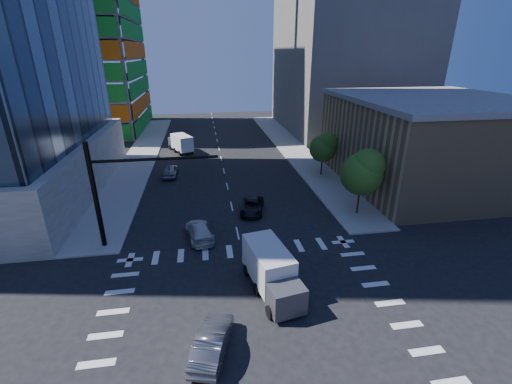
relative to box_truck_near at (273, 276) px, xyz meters
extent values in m
plane|color=black|center=(-1.52, -3.29, -1.35)|extent=(160.00, 160.00, 0.00)
cube|color=silver|center=(-1.52, -3.29, -1.35)|extent=(20.00, 20.00, 0.01)
cube|color=gray|center=(10.98, 36.71, -1.28)|extent=(5.00, 60.00, 0.15)
cube|color=gray|center=(-14.02, 36.71, -1.28)|extent=(5.00, 60.00, 0.15)
cube|color=#1A9229|center=(-16.42, 58.71, 23.15)|extent=(0.12, 24.00, 49.00)
cube|color=#9F855C|center=(23.48, 18.71, 3.65)|extent=(20.00, 22.00, 10.00)
cube|color=slate|center=(23.48, 18.71, 8.95)|extent=(20.50, 22.50, 0.60)
cube|color=#605A56|center=(25.48, 51.71, 12.65)|extent=(24.00, 30.00, 28.00)
cylinder|color=black|center=(-13.02, 8.21, 3.30)|extent=(0.40, 0.40, 9.00)
cylinder|color=black|center=(-8.02, 8.21, 6.20)|extent=(10.00, 0.24, 0.24)
imported|color=black|center=(-7.02, 8.21, 5.10)|extent=(0.16, 0.20, 1.00)
cylinder|color=#382316|center=(10.98, 10.71, -0.06)|extent=(0.20, 0.20, 2.27)
sphere|color=#225316|center=(10.98, 10.71, 3.02)|extent=(4.16, 4.16, 4.16)
sphere|color=#447326|center=(11.38, 10.41, 4.00)|extent=(3.25, 3.25, 3.25)
cylinder|color=#382316|center=(11.28, 22.71, -0.24)|extent=(0.20, 0.20, 1.92)
sphere|color=#225316|center=(11.28, 22.71, 2.37)|extent=(3.52, 3.52, 3.52)
sphere|color=#447326|center=(11.68, 22.41, 3.20)|extent=(2.75, 2.75, 2.75)
imported|color=black|center=(0.49, 12.99, -0.70)|extent=(3.20, 5.06, 1.30)
imported|color=silver|center=(-4.96, 8.41, -0.64)|extent=(2.86, 5.19, 1.42)
imported|color=#939599|center=(-8.73, 25.72, -0.57)|extent=(1.94, 4.62, 1.56)
imported|color=#54545A|center=(-4.32, -4.46, -0.61)|extent=(2.79, 4.77, 1.49)
cube|color=silver|center=(0.00, 0.00, 0.46)|extent=(3.13, 5.11, 2.48)
cube|color=#414149|center=(0.00, 0.00, -0.16)|extent=(2.47, 2.09, 1.81)
cube|color=silver|center=(-7.94, 37.99, 0.37)|extent=(3.83, 5.02, 2.35)
cube|color=#414149|center=(-7.94, 37.99, -0.22)|extent=(2.56, 2.34, 1.72)
camera|label=1|loc=(-4.16, -18.88, 14.12)|focal=24.00mm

